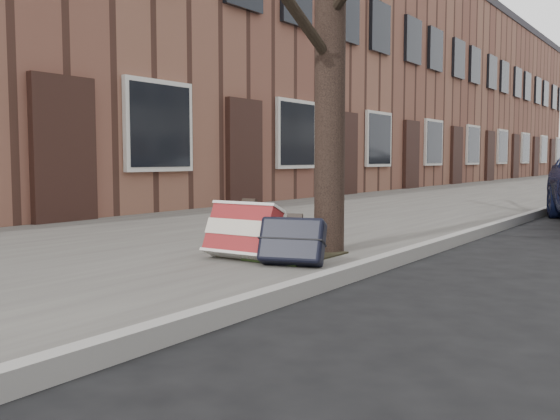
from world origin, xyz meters
The scene contains 6 objects.
ground centered at (0.00, 0.00, 0.00)m, with size 120.00×120.00×0.00m, color black.
near_sidewalk centered at (-3.70, 15.00, 0.06)m, with size 5.00×70.00×0.12m, color #66635C.
house_near centered at (-9.60, 16.00, 3.50)m, with size 6.80×40.00×7.00m, color brown.
dirt_patch centered at (-2.00, 1.20, 0.13)m, with size 0.85×0.85×0.01m, color black.
suitcase_red centered at (-2.15, 0.80, 0.36)m, with size 0.63×0.17×0.46m, color maroon.
suitcase_navy centered at (-1.63, 0.78, 0.32)m, with size 0.52×0.17×0.37m, color black.
Camera 1 is at (1.08, -3.34, 0.97)m, focal length 40.00 mm.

